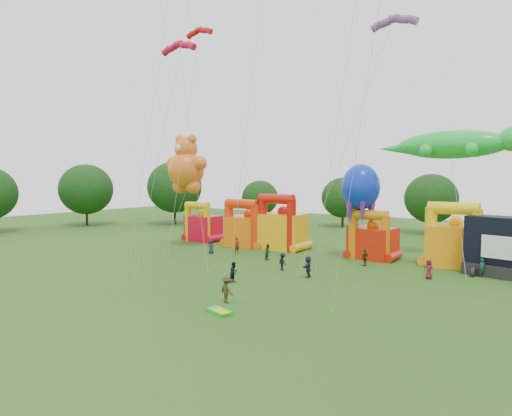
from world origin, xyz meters
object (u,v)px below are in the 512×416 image
Objects in this scene: bouncy_castle_2 at (282,228)px; teddy_bear_kite at (185,173)px; spectator_0 at (211,247)px; bouncy_castle_0 at (202,226)px; spectator_4 at (365,258)px; gecko_kite at (456,191)px; octopus_kite at (353,204)px.

bouncy_castle_2 is 0.48× the size of teddy_bear_kite.
bouncy_castle_0 is at bearing 111.96° from spectator_0.
bouncy_castle_0 is 0.80× the size of bouncy_castle_2.
teddy_bear_kite is (2.70, -6.36, 7.43)m from bouncy_castle_0.
spectator_0 is 18.22m from spectator_4.
bouncy_castle_2 is at bearing -176.93° from gecko_kite.
teddy_bear_kite is 1.36× the size of octopus_kite.
gecko_kite is at bearing -5.52° from spectator_0.
spectator_0 is (7.91, -7.56, -1.34)m from bouncy_castle_0.
gecko_kite reaches higher than spectator_0.
spectator_4 is (12.72, -4.65, -1.77)m from bouncy_castle_2.
bouncy_castle_0 is at bearing 177.60° from octopus_kite.
teddy_bear_kite reaches higher than bouncy_castle_0.
spectator_4 reaches higher than spectator_0.
gecko_kite reaches higher than bouncy_castle_0.
bouncy_castle_0 is at bearing 113.00° from teddy_bear_kite.
bouncy_castle_0 is 3.43× the size of spectator_0.
spectator_4 is at bearing -52.18° from octopus_kite.
bouncy_castle_2 reaches higher than spectator_4.
octopus_kite is (-10.30, -2.07, -1.56)m from gecko_kite.
bouncy_castle_2 is 4.28× the size of spectator_0.
octopus_kite is (20.35, 5.39, -3.48)m from teddy_bear_kite.
bouncy_castle_2 is 0.46× the size of gecko_kite.
octopus_kite is 6.98m from spectator_4.
bouncy_castle_2 is 20.82m from gecko_kite.
spectator_4 is at bearing -142.47° from gecko_kite.
octopus_kite reaches higher than spectator_0.
spectator_0 is (-25.44, -8.67, -6.86)m from gecko_kite.
octopus_kite is at bearing -168.62° from gecko_kite.
spectator_0 is (-5.26, -7.59, -1.84)m from bouncy_castle_2.
spectator_0 is at bearing -13.01° from teddy_bear_kite.
bouncy_castle_0 reaches higher than spectator_0.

